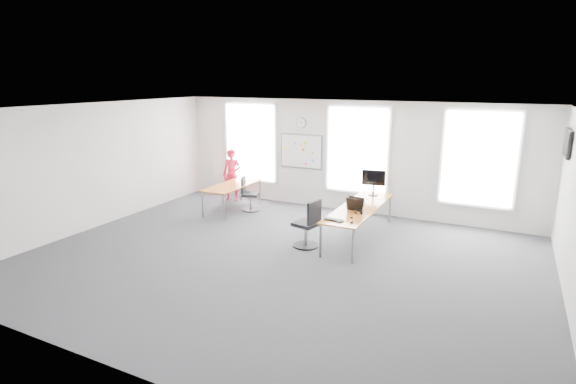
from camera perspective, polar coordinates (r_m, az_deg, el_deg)
The scene contains 23 objects.
floor at distance 9.14m, azimuth -1.22°, elevation -8.64°, with size 10.00×10.00×0.00m, color #29292D.
ceiling at distance 8.44m, azimuth -1.33°, elevation 10.48°, with size 10.00×10.00×0.00m, color white.
wall_back at distance 12.28m, azimuth 7.47°, elevation 4.50°, with size 10.00×10.00×0.00m, color silver.
wall_front at distance 5.61m, azimuth -20.81°, elevation -8.19°, with size 10.00×10.00×0.00m, color silver.
wall_left at distance 11.81m, azimuth -23.33°, elevation 3.06°, with size 10.00×10.00×0.00m, color silver.
window_left at distance 13.48m, azimuth -4.74°, elevation 6.29°, with size 1.60×0.06×2.20m, color silver.
window_mid at distance 12.12m, azimuth 8.79°, elevation 5.28°, with size 1.60×0.06×2.20m, color silver.
window_right at distance 11.59m, azimuth 23.08°, elevation 3.90°, with size 1.60×0.06×2.20m, color silver.
desk_right at distance 10.27m, azimuth 9.06°, elevation -2.12°, with size 0.81×3.03×0.74m.
desk_left at distance 12.44m, azimuth -7.07°, elevation 0.69°, with size 0.79×1.97×0.72m.
chair_right at distance 9.68m, azimuth 2.60°, elevation -4.41°, with size 0.57×0.57×1.05m.
chair_left at distance 12.41m, azimuth -5.03°, elevation -0.47°, with size 0.55×0.55×0.94m.
person at distance 13.43m, azimuth -7.13°, elevation 2.17°, with size 0.56×0.37×1.54m, color red.
whiteboard at distance 12.74m, azimuth 1.67°, elevation 5.19°, with size 1.20×0.03×0.90m, color white.
wall_clock at distance 12.64m, azimuth 1.69°, elevation 8.77°, with size 0.30×0.30×0.04m, color gray.
tv at distance 10.58m, azimuth 31.97°, elevation 5.29°, with size 0.06×0.90×0.55m, color black.
keyboard at distance 9.22m, azimuth 5.86°, elevation -3.55°, with size 0.41×0.15×0.02m, color black.
mouse at distance 9.10m, azimuth 8.11°, elevation -3.80°, with size 0.07×0.11×0.04m, color black.
lens_cap at distance 9.42m, azimuth 8.08°, elevation -3.27°, with size 0.07×0.07×0.01m, color black.
headphones at distance 9.70m, azimuth 8.92°, elevation -2.51°, with size 0.18×0.10×0.10m.
laptop_sleeve at distance 9.90m, azimuth 8.51°, elevation -1.55°, with size 0.38×0.26×0.30m.
paper_stack at distance 10.36m, azimuth 8.56°, elevation -1.34°, with size 0.34×0.25×0.12m, color beige.
monitor at distance 11.22m, azimuth 10.80°, elevation 1.48°, with size 0.57×0.23×0.64m.
Camera 1 is at (3.92, -7.45, 3.55)m, focal length 28.00 mm.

